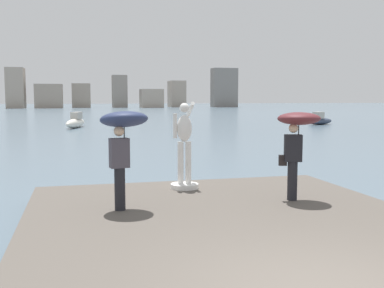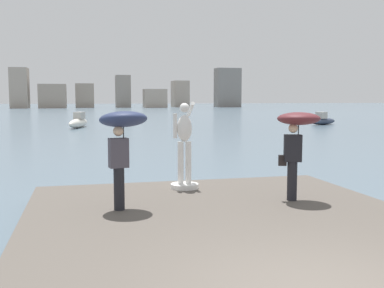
% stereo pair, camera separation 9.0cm
% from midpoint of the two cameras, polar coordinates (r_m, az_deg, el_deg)
% --- Properties ---
extents(ground_plane, '(400.00, 400.00, 0.00)m').
position_cam_midpoint_polar(ground_plane, '(44.80, -10.60, 2.17)').
color(ground_plane, slate).
extents(pier, '(7.71, 10.65, 0.40)m').
position_cam_midpoint_polar(pier, '(7.87, 7.03, -12.72)').
color(pier, '#564F47').
rests_on(pier, ground).
extents(statue_white_figure, '(0.71, 0.92, 2.20)m').
position_cam_midpoint_polar(statue_white_figure, '(11.58, -1.18, -0.96)').
color(statue_white_figure, white).
rests_on(statue_white_figure, pier).
extents(onlooker_left, '(1.14, 1.17, 2.08)m').
position_cam_midpoint_polar(onlooker_left, '(9.40, -8.89, 1.57)').
color(onlooker_left, black).
rests_on(onlooker_left, pier).
extents(onlooker_right, '(1.20, 1.20, 2.00)m').
position_cam_midpoint_polar(onlooker_right, '(10.43, 12.70, 1.59)').
color(onlooker_right, black).
rests_on(onlooker_right, pier).
extents(boat_near, '(2.26, 5.15, 1.43)m').
position_cam_midpoint_polar(boat_near, '(43.36, -14.36, 2.68)').
color(boat_near, silver).
rests_on(boat_near, ground).
extents(boat_mid, '(3.88, 2.57, 1.32)m').
position_cam_midpoint_polar(boat_mid, '(48.80, 15.57, 2.86)').
color(boat_mid, '#2D384C').
rests_on(boat_mid, ground).
extents(distant_skyline, '(93.25, 13.20, 12.07)m').
position_cam_midpoint_polar(distant_skyline, '(137.40, -14.18, 6.39)').
color(distant_skyline, gray).
rests_on(distant_skyline, ground).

